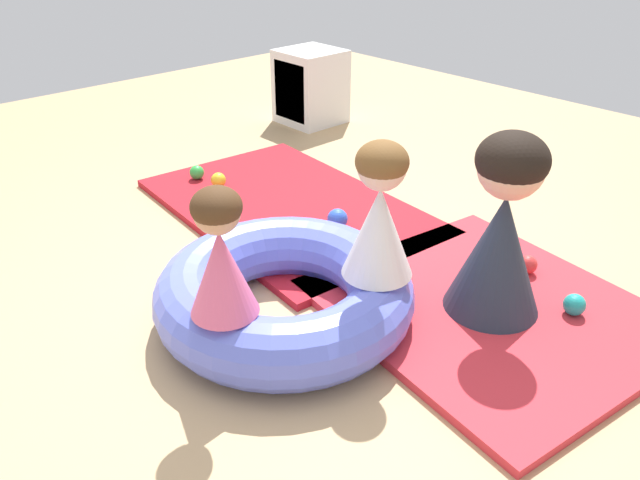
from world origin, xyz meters
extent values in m
plane|color=tan|center=(0.00, 0.00, 0.00)|extent=(8.00, 8.00, 0.00)
cube|color=#B21923|center=(-0.70, 0.78, 0.02)|extent=(1.79, 1.24, 0.04)
cube|color=red|center=(0.67, 0.76, 0.02)|extent=(1.48, 1.37, 0.04)
torus|color=#6070E5|center=(0.11, 0.09, 0.14)|extent=(1.08, 1.08, 0.28)
cone|color=#E5608E|center=(0.22, -0.27, 0.44)|extent=(0.28, 0.28, 0.33)
sphere|color=tan|center=(0.22, -0.27, 0.68)|extent=(0.16, 0.16, 0.16)
ellipsoid|color=#472D19|center=(0.22, -0.27, 0.69)|extent=(0.18, 0.18, 0.14)
cone|color=white|center=(0.41, 0.32, 0.46)|extent=(0.38, 0.38, 0.37)
sphere|color=beige|center=(0.41, 0.32, 0.73)|extent=(0.18, 0.18, 0.18)
ellipsoid|color=brown|center=(0.41, 0.32, 0.75)|extent=(0.20, 0.20, 0.16)
cone|color=#232D3D|center=(0.67, 0.76, 0.30)|extent=(0.57, 0.57, 0.52)
sphere|color=#DBAD89|center=(0.67, 0.76, 0.69)|extent=(0.26, 0.26, 0.26)
ellipsoid|color=black|center=(0.67, 0.76, 0.71)|extent=(0.28, 0.28, 0.22)
sphere|color=pink|center=(-0.23, 0.33, 0.08)|extent=(0.08, 0.08, 0.08)
sphere|color=green|center=(-1.36, 0.60, 0.08)|extent=(0.09, 0.09, 0.09)
sphere|color=teal|center=(0.94, 0.98, 0.09)|extent=(0.09, 0.09, 0.09)
sphere|color=yellow|center=(-1.17, 0.63, 0.08)|extent=(0.09, 0.09, 0.09)
sphere|color=red|center=(0.63, 1.12, 0.08)|extent=(0.09, 0.09, 0.09)
sphere|color=blue|center=(-0.29, 0.79, 0.09)|extent=(0.11, 0.11, 0.11)
cube|color=silver|center=(-1.82, 1.96, 0.28)|extent=(0.44, 0.44, 0.56)
cube|color=#2D2D33|center=(-1.82, 1.84, 0.28)|extent=(0.34, 0.20, 0.44)
camera|label=1|loc=(1.83, -1.28, 1.59)|focal=35.40mm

